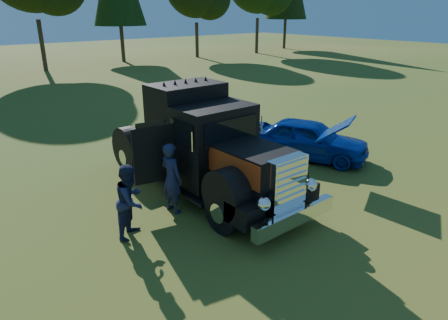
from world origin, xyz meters
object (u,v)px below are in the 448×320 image
at_px(hotrod_coupe, 309,139).
at_px(spectator_near, 172,178).
at_px(diamond_t_truck, 205,149).
at_px(spectator_far, 131,201).

bearing_deg(hotrod_coupe, spectator_near, -176.66).
height_order(hotrod_coupe, spectator_near, hotrod_coupe).
bearing_deg(hotrod_coupe, diamond_t_truck, 178.91).
bearing_deg(spectator_near, spectator_far, 99.14).
distance_m(hotrod_coupe, spectator_near, 5.85).
bearing_deg(diamond_t_truck, spectator_near, -163.02).
xyz_separation_m(spectator_near, spectator_far, (-1.35, -0.39, -0.06)).
bearing_deg(spectator_far, hotrod_coupe, -31.12).
distance_m(diamond_t_truck, spectator_far, 2.89).
bearing_deg(hotrod_coupe, spectator_far, -174.17).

